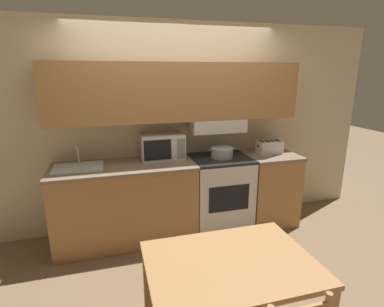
{
  "coord_description": "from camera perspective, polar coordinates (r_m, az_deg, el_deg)",
  "views": [
    {
      "loc": [
        -0.81,
        -3.65,
        1.96
      ],
      "look_at": [
        0.05,
        -0.57,
        1.09
      ],
      "focal_mm": 28.0,
      "sensor_mm": 36.0,
      "label": 1
    }
  ],
  "objects": [
    {
      "name": "ground_plane",
      "position": [
        4.22,
        -2.81,
        -12.42
      ],
      "size": [
        16.0,
        16.0,
        0.0
      ],
      "primitive_type": "plane",
      "color": "#7F664C"
    },
    {
      "name": "wall_back",
      "position": [
        3.7,
        -2.68,
        7.99
      ],
      "size": [
        5.37,
        0.38,
        2.55
      ],
      "color": "beige",
      "rests_on": "ground_plane"
    },
    {
      "name": "lower_counter_main",
      "position": [
        3.65,
        -12.46,
        -9.23
      ],
      "size": [
        1.62,
        0.66,
        0.94
      ],
      "color": "#B27A47",
      "rests_on": "ground_plane"
    },
    {
      "name": "lower_counter_right_stub",
      "position": [
        4.15,
        14.25,
        -6.26
      ],
      "size": [
        0.64,
        0.66,
        0.94
      ],
      "color": "#B27A47",
      "rests_on": "ground_plane"
    },
    {
      "name": "stove_range",
      "position": [
        3.87,
        5.27,
        -7.42
      ],
      "size": [
        0.72,
        0.64,
        0.94
      ],
      "color": "silver",
      "rests_on": "ground_plane"
    },
    {
      "name": "cooking_pot",
      "position": [
        3.7,
        5.74,
        0.29
      ],
      "size": [
        0.36,
        0.28,
        0.13
      ],
      "color": "#B7BABF",
      "rests_on": "stove_range"
    },
    {
      "name": "microwave",
      "position": [
        3.63,
        -5.67,
        1.33
      ],
      "size": [
        0.51,
        0.31,
        0.3
      ],
      "color": "silver",
      "rests_on": "lower_counter_main"
    },
    {
      "name": "toaster",
      "position": [
        4.01,
        14.5,
        1.23
      ],
      "size": [
        0.32,
        0.19,
        0.16
      ],
      "color": "silver",
      "rests_on": "lower_counter_right_stub"
    },
    {
      "name": "sink_basin",
      "position": [
        3.49,
        -20.86,
        -2.48
      ],
      "size": [
        0.53,
        0.38,
        0.24
      ],
      "color": "#B7BABF",
      "rests_on": "lower_counter_main"
    },
    {
      "name": "dining_table",
      "position": [
        2.15,
        7.29,
        -22.02
      ],
      "size": [
        1.09,
        0.78,
        0.77
      ],
      "color": "#B27F4C",
      "rests_on": "ground_plane"
    }
  ]
}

